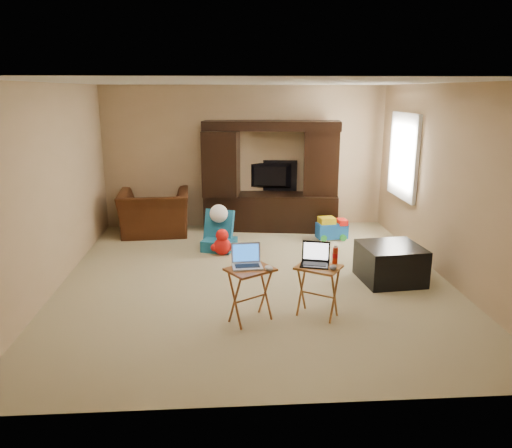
{
  "coord_description": "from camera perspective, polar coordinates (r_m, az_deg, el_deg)",
  "views": [
    {
      "loc": [
        -0.4,
        -6.17,
        2.41
      ],
      "look_at": [
        0.0,
        -0.2,
        0.8
      ],
      "focal_mm": 35.0,
      "sensor_mm": 36.0,
      "label": 1
    }
  ],
  "objects": [
    {
      "name": "recliner",
      "position": [
        8.71,
        -11.51,
        1.25
      ],
      "size": [
        1.22,
        1.08,
        0.75
      ],
      "primitive_type": "imported",
      "rotation": [
        0.0,
        0.0,
        3.2
      ],
      "color": "#421E0E",
      "rests_on": "floor"
    },
    {
      "name": "tray_table_right",
      "position": [
        5.52,
        7.07,
        -7.63
      ],
      "size": [
        0.57,
        0.54,
        0.58
      ],
      "primitive_type": "cube",
      "rotation": [
        0.0,
        0.0,
        -0.58
      ],
      "color": "#A76A28",
      "rests_on": "floor"
    },
    {
      "name": "plush_toy",
      "position": [
        7.52,
        -3.88,
        -2.04
      ],
      "size": [
        0.36,
        0.3,
        0.41
      ],
      "primitive_type": null,
      "color": "red",
      "rests_on": "floor"
    },
    {
      "name": "entertainment_center",
      "position": [
        8.76,
        1.75,
        5.48
      ],
      "size": [
        2.39,
        0.92,
        1.91
      ],
      "primitive_type": "cube",
      "rotation": [
        0.0,
        0.0,
        -0.15
      ],
      "color": "black",
      "rests_on": "floor"
    },
    {
      "name": "wall_front",
      "position": [
        3.63,
        2.7,
        -3.57
      ],
      "size": [
        5.0,
        0.0,
        5.0
      ],
      "primitive_type": "plane",
      "rotation": [
        -1.57,
        0.0,
        0.0
      ],
      "color": "tan",
      "rests_on": "ground"
    },
    {
      "name": "wall_back",
      "position": [
        9.0,
        -1.27,
        7.65
      ],
      "size": [
        5.0,
        0.0,
        5.0
      ],
      "primitive_type": "plane",
      "rotation": [
        1.57,
        0.0,
        0.0
      ],
      "color": "tan",
      "rests_on": "ground"
    },
    {
      "name": "laptop_left",
      "position": [
        5.24,
        -1.01,
        -3.77
      ],
      "size": [
        0.33,
        0.28,
        0.24
      ],
      "primitive_type": "cube",
      "rotation": [
        0.0,
        0.0,
        0.07
      ],
      "color": "silver",
      "rests_on": "tray_table_left"
    },
    {
      "name": "ceiling",
      "position": [
        6.18,
        -0.13,
        15.89
      ],
      "size": [
        5.5,
        5.5,
        0.0
      ],
      "primitive_type": "plane",
      "rotation": [
        3.14,
        0.0,
        0.0
      ],
      "color": "silver",
      "rests_on": "ground"
    },
    {
      "name": "tray_table_left",
      "position": [
        5.37,
        -0.65,
        -8.11
      ],
      "size": [
        0.59,
        0.56,
        0.6
      ],
      "primitive_type": "cube",
      "rotation": [
        0.0,
        0.0,
        0.57
      ],
      "color": "brown",
      "rests_on": "floor"
    },
    {
      "name": "wall_left",
      "position": [
        6.62,
        -22.31,
        3.84
      ],
      "size": [
        0.0,
        5.5,
        5.5
      ],
      "primitive_type": "plane",
      "rotation": [
        1.57,
        0.0,
        1.57
      ],
      "color": "tan",
      "rests_on": "ground"
    },
    {
      "name": "laptop_right",
      "position": [
        5.39,
        6.75,
        -3.54
      ],
      "size": [
        0.36,
        0.33,
        0.24
      ],
      "primitive_type": "cube",
      "rotation": [
        0.0,
        0.0,
        -0.27
      ],
      "color": "black",
      "rests_on": "tray_table_right"
    },
    {
      "name": "wall_right",
      "position": [
        6.92,
        21.09,
        4.39
      ],
      "size": [
        0.0,
        5.5,
        5.5
      ],
      "primitive_type": "plane",
      "rotation": [
        1.57,
        0.0,
        -1.57
      ],
      "color": "tan",
      "rests_on": "ground"
    },
    {
      "name": "window_frame",
      "position": [
        8.29,
        16.51,
        7.45
      ],
      "size": [
        0.06,
        1.14,
        1.34
      ],
      "primitive_type": "cube",
      "color": "white",
      "rests_on": "ground"
    },
    {
      "name": "water_bottle",
      "position": [
        5.5,
        9.04,
        -3.57
      ],
      "size": [
        0.06,
        0.06,
        0.18
      ],
      "primitive_type": "cylinder",
      "color": "red",
      "rests_on": "tray_table_right"
    },
    {
      "name": "push_toy",
      "position": [
        8.41,
        8.66,
        -0.43
      ],
      "size": [
        0.56,
        0.44,
        0.38
      ],
      "primitive_type": null,
      "rotation": [
        0.0,
        0.0,
        0.15
      ],
      "color": "blue",
      "rests_on": "floor"
    },
    {
      "name": "child_rocker",
      "position": [
        7.72,
        -4.25,
        -0.78
      ],
      "size": [
        0.62,
        0.65,
        0.61
      ],
      "primitive_type": null,
      "rotation": [
        0.0,
        0.0,
        -0.36
      ],
      "color": "#175F82",
      "rests_on": "floor"
    },
    {
      "name": "ottoman",
      "position": [
        6.72,
        15.1,
        -4.35
      ],
      "size": [
        0.81,
        0.81,
        0.48
      ],
      "primitive_type": "cube",
      "rotation": [
        0.0,
        0.0,
        0.1
      ],
      "color": "black",
      "rests_on": "floor"
    },
    {
      "name": "mouse_right",
      "position": [
        5.33,
        8.8,
        -4.94
      ],
      "size": [
        0.11,
        0.14,
        0.05
      ],
      "primitive_type": "ellipsoid",
      "rotation": [
        0.0,
        0.0,
        -0.33
      ],
      "color": "#414146",
      "rests_on": "tray_table_right"
    },
    {
      "name": "floor",
      "position": [
        6.64,
        -0.12,
        -6.23
      ],
      "size": [
        5.5,
        5.5,
        0.0
      ],
      "primitive_type": "plane",
      "color": "tan",
      "rests_on": "ground"
    },
    {
      "name": "mouse_left",
      "position": [
        5.19,
        1.49,
        -5.06
      ],
      "size": [
        0.12,
        0.14,
        0.05
      ],
      "primitive_type": "ellipsoid",
      "rotation": [
        0.0,
        0.0,
        0.37
      ],
      "color": "silver",
      "rests_on": "tray_table_left"
    },
    {
      "name": "television",
      "position": [
        8.99,
        1.61,
        5.48
      ],
      "size": [
        0.98,
        0.27,
        0.56
      ],
      "primitive_type": "imported",
      "rotation": [
        0.0,
        0.0,
        2.99
      ],
      "color": "black",
      "rests_on": "entertainment_center"
    },
    {
      "name": "window_pane",
      "position": [
        8.3,
        16.64,
        7.45
      ],
      "size": [
        0.0,
        1.2,
        1.2
      ],
      "primitive_type": "plane",
      "rotation": [
        1.57,
        0.0,
        -1.57
      ],
      "color": "white",
      "rests_on": "ground"
    }
  ]
}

